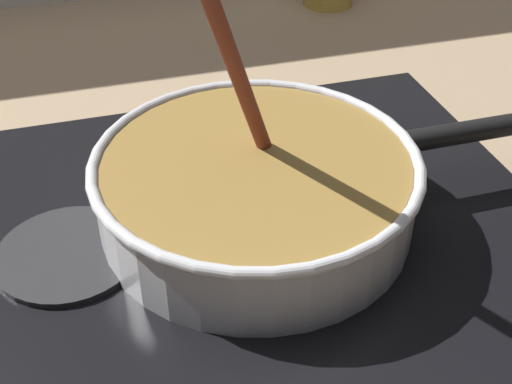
{
  "coord_description": "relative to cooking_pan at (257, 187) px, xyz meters",
  "views": [
    {
      "loc": [
        -0.04,
        -0.35,
        0.42
      ],
      "look_at": [
        0.1,
        0.13,
        0.05
      ],
      "focal_mm": 47.69,
      "sensor_mm": 36.0,
      "label": 1
    }
  ],
  "objects": [
    {
      "name": "burner_ring",
      "position": [
        -0.0,
        0.0,
        -0.04
      ],
      "size": [
        0.21,
        0.21,
        0.01
      ],
      "primitive_type": "torus",
      "color": "#592D0C",
      "rests_on": "hob_plate"
    },
    {
      "name": "cooking_pan",
      "position": [
        0.0,
        0.0,
        0.0
      ],
      "size": [
        0.45,
        0.3,
        0.31
      ],
      "color": "silver",
      "rests_on": "hob_plate"
    },
    {
      "name": "hob_plate",
      "position": [
        -0.0,
        0.0,
        -0.05
      ],
      "size": [
        0.56,
        0.48,
        0.01
      ],
      "primitive_type": "cube",
      "color": "black",
      "rests_on": "ground"
    },
    {
      "name": "ground",
      "position": [
        -0.11,
        -0.13,
        -0.07
      ],
      "size": [
        2.4,
        1.6,
        0.04
      ],
      "primitive_type": "cube",
      "color": "#9E8466"
    },
    {
      "name": "spare_burner",
      "position": [
        -0.18,
        0.0,
        -0.04
      ],
      "size": [
        0.13,
        0.13,
        0.01
      ],
      "primitive_type": "cylinder",
      "color": "#262628",
      "rests_on": "hob_plate"
    }
  ]
}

